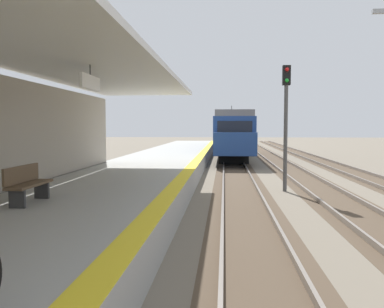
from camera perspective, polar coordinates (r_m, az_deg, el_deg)
station_platform at (r=13.07m, az=-12.09°, el=-6.09°), size 5.00×80.00×0.91m
track_pair_nearest_platform at (r=16.56m, az=6.91°, el=-5.35°), size 2.34×120.00×0.16m
track_pair_middle at (r=17.04m, az=18.46°, el=-5.26°), size 2.34×120.00×0.16m
approaching_train at (r=35.77m, az=5.70°, el=3.00°), size 2.93×19.60×4.76m
rail_signal_post at (r=17.17m, az=13.10°, el=5.43°), size 0.32×0.34×5.20m
platform_bench at (r=10.24m, az=-22.25°, el=-3.80°), size 0.45×1.60×0.88m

